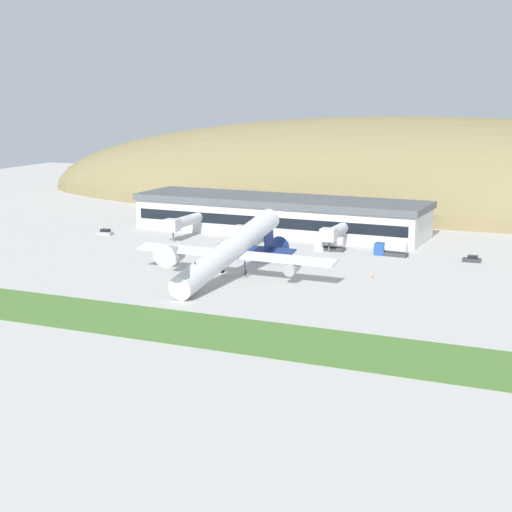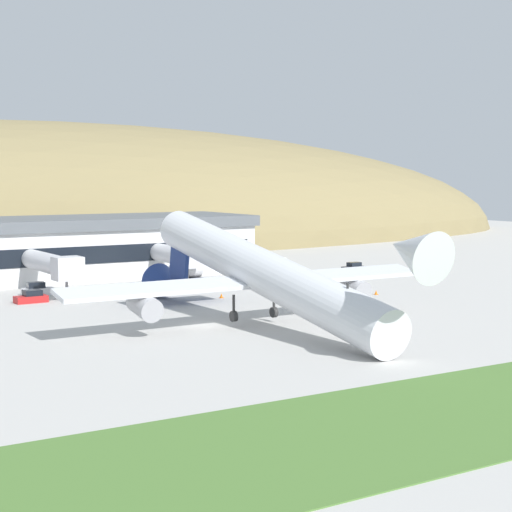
# 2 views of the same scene
# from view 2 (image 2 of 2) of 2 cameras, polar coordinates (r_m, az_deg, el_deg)

# --- Properties ---
(ground_plane) EXTENTS (366.51, 366.51, 0.00)m
(ground_plane) POSITION_cam_2_polar(r_m,az_deg,el_deg) (87.70, -3.53, -4.64)
(ground_plane) COLOR #B7B5AF
(grass_strip_foreground) EXTENTS (329.86, 16.67, 0.08)m
(grass_strip_foreground) POSITION_cam_2_polar(r_m,az_deg,el_deg) (58.51, 14.29, -9.84)
(grass_strip_foreground) COLOR #4C7533
(grass_strip_foreground) RESTS_ON ground_plane
(hill_backdrop) EXTENTS (273.10, 81.83, 54.49)m
(hill_backdrop) POSITION_cam_2_polar(r_m,az_deg,el_deg) (195.25, -14.62, 0.71)
(hill_backdrop) COLOR olive
(hill_backdrop) RESTS_ON ground_plane
(terminal_building) EXTENTS (74.59, 18.82, 9.03)m
(terminal_building) POSITION_cam_2_polar(r_m,az_deg,el_deg) (128.58, -16.25, 0.64)
(terminal_building) COLOR silver
(terminal_building) RESTS_ON ground_plane
(jetway_1) EXTENTS (3.38, 16.25, 5.43)m
(jetway_1) POSITION_cam_2_polar(r_m,az_deg,el_deg) (111.90, -13.43, -0.55)
(jetway_1) COLOR silver
(jetway_1) RESTS_ON ground_plane
(jetway_2) EXTENTS (3.38, 11.45, 5.43)m
(jetway_2) POSITION_cam_2_polar(r_m,az_deg,el_deg) (121.55, -5.25, 0.03)
(jetway_2) COLOR silver
(jetway_2) RESTS_ON ground_plane
(cargo_airplane) EXTENTS (41.68, 49.94, 12.79)m
(cargo_airplane) POSITION_cam_2_polar(r_m,az_deg,el_deg) (86.75, 0.20, -1.21)
(cargo_airplane) COLOR silver
(service_car_0) EXTENTS (3.89, 1.85, 1.42)m
(service_car_0) POSITION_cam_2_polar(r_m,az_deg,el_deg) (138.01, 6.51, -0.76)
(service_car_0) COLOR #333338
(service_car_0) RESTS_ON ground_plane
(service_car_1) EXTENTS (3.88, 2.00, 1.53)m
(service_car_1) POSITION_cam_2_polar(r_m,az_deg,el_deg) (106.56, -14.75, -2.69)
(service_car_1) COLOR #B21E1E
(service_car_1) RESTS_ON ground_plane
(service_car_2) EXTENTS (4.01, 1.95, 1.69)m
(service_car_2) POSITION_cam_2_polar(r_m,az_deg,el_deg) (113.07, -14.39, -2.19)
(service_car_2) COLOR silver
(service_car_2) RESTS_ON ground_plane
(fuel_truck) EXTENTS (6.82, 2.94, 3.28)m
(fuel_truck) POSITION_cam_2_polar(r_m,az_deg,el_deg) (120.38, -5.06, -1.19)
(fuel_truck) COLOR silver
(fuel_truck) RESTS_ON ground_plane
(box_truck) EXTENTS (7.42, 2.50, 3.04)m
(box_truck) POSITION_cam_2_polar(r_m,az_deg,el_deg) (127.28, 0.61, -0.85)
(box_truck) COLOR #264C99
(box_truck) RESTS_ON ground_plane
(traffic_cone_0) EXTENTS (0.52, 0.52, 0.58)m
(traffic_cone_0) POSITION_cam_2_polar(r_m,az_deg,el_deg) (111.08, 8.01, -2.42)
(traffic_cone_0) COLOR orange
(traffic_cone_0) RESTS_ON ground_plane
(traffic_cone_1) EXTENTS (0.52, 0.52, 0.58)m
(traffic_cone_1) POSITION_cam_2_polar(r_m,az_deg,el_deg) (107.11, -2.32, -2.66)
(traffic_cone_1) COLOR orange
(traffic_cone_1) RESTS_ON ground_plane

